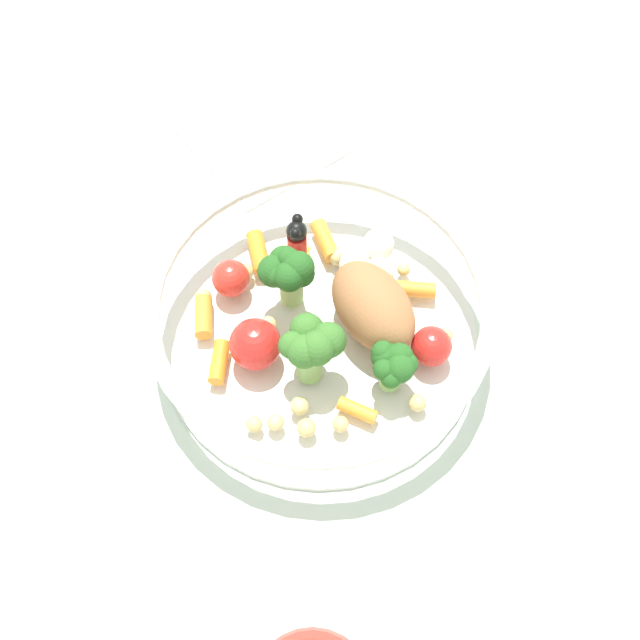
{
  "coord_description": "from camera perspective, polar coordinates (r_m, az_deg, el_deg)",
  "views": [
    {
      "loc": [
        0.22,
        -0.21,
        0.49
      ],
      "look_at": [
        0.02,
        -0.01,
        0.03
      ],
      "focal_mm": 48.48,
      "sensor_mm": 36.0,
      "label": 1
    }
  ],
  "objects": [
    {
      "name": "ground_plane",
      "position": [
        0.58,
        -0.65,
        -0.04
      ],
      "size": [
        2.4,
        2.4,
        0.0
      ],
      "primitive_type": "plane",
      "color": "silver"
    },
    {
      "name": "food_container",
      "position": [
        0.55,
        0.33,
        0.24
      ],
      "size": [
        0.22,
        0.22,
        0.06
      ],
      "color": "white",
      "rests_on": "ground_plane"
    },
    {
      "name": "folded_napkin",
      "position": [
        0.69,
        -4.77,
        12.9
      ],
      "size": [
        0.15,
        0.12,
        0.01
      ],
      "primitive_type": "cube",
      "rotation": [
        0.0,
        0.0,
        -0.13
      ],
      "color": "white",
      "rests_on": "ground_plane"
    }
  ]
}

